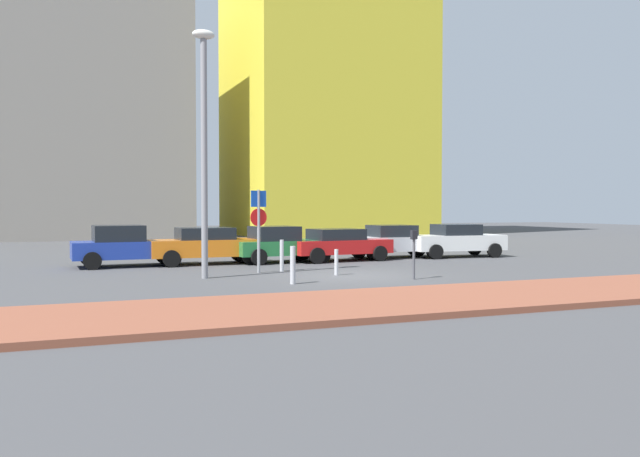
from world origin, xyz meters
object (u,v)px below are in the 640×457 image
at_px(parked_car_silver, 394,241).
at_px(parked_car_white, 456,240).
at_px(traffic_bollard_near, 282,255).
at_px(parked_car_orange, 206,245).
at_px(parked_car_blue, 127,246).
at_px(traffic_bollard_far, 336,262).
at_px(street_lamp, 204,134).
at_px(parking_sign_post, 259,221).
at_px(parking_meter, 414,248).
at_px(parked_car_green, 280,244).
at_px(traffic_bollard_mid, 293,265).
at_px(parked_car_red, 338,244).

relative_size(parked_car_silver, parked_car_white, 0.97).
bearing_deg(traffic_bollard_near, parked_car_orange, 115.71).
distance_m(parked_car_blue, traffic_bollard_far, 8.42).
height_order(parked_car_blue, street_lamp, street_lamp).
xyz_separation_m(parked_car_white, parking_sign_post, (-10.19, -3.47, 1.01)).
bearing_deg(parking_meter, parked_car_white, 48.67).
bearing_deg(parked_car_green, street_lamp, -130.52).
bearing_deg(parked_car_green, parked_car_blue, 176.05).
bearing_deg(parked_car_blue, parking_sign_post, -46.61).
relative_size(parked_car_silver, traffic_bollard_far, 4.99).
distance_m(parked_car_silver, traffic_bollard_mid, 10.67).
height_order(parked_car_blue, parking_sign_post, parking_sign_post).
distance_m(parked_car_white, parking_meter, 9.57).
distance_m(parking_sign_post, traffic_bollard_near, 1.53).
distance_m(parked_car_orange, parked_car_red, 5.42).
height_order(parked_car_red, traffic_bollard_mid, parked_car_red).
bearing_deg(parked_car_white, traffic_bollard_near, -160.66).
relative_size(parking_meter, traffic_bollard_far, 1.78).
relative_size(parked_car_green, parking_meter, 2.71).
bearing_deg(parked_car_blue, traffic_bollard_far, -44.06).
relative_size(parking_sign_post, traffic_bollard_mid, 2.56).
bearing_deg(traffic_bollard_mid, parked_car_green, 74.33).
height_order(parked_car_blue, traffic_bollard_mid, parked_car_blue).
bearing_deg(parked_car_orange, parked_car_green, -5.38).
bearing_deg(parked_car_green, parked_car_orange, 174.62).
xyz_separation_m(parked_car_orange, parked_car_white, (11.12, -0.54, 0.00)).
relative_size(parked_car_orange, traffic_bollard_far, 5.26).
bearing_deg(parked_car_blue, parking_meter, -45.28).
xyz_separation_m(parked_car_orange, parking_sign_post, (0.94, -4.01, 1.02)).
bearing_deg(parked_car_white, traffic_bollard_mid, -145.66).
distance_m(parking_meter, traffic_bollard_far, 2.71).
distance_m(parked_car_white, traffic_bollard_mid, 12.35).
bearing_deg(street_lamp, parked_car_silver, 28.65).
bearing_deg(street_lamp, parking_sign_post, 26.75).
height_order(parked_car_orange, traffic_bollard_far, parked_car_orange).
bearing_deg(parked_car_blue, parked_car_silver, 0.05).
xyz_separation_m(parking_sign_post, traffic_bollard_near, (0.89, 0.21, -1.22)).
height_order(parking_meter, traffic_bollard_far, parking_meter).
bearing_deg(parking_sign_post, traffic_bollard_near, 13.17).
xyz_separation_m(parked_car_green, parked_car_white, (8.17, -0.26, 0.01)).
xyz_separation_m(parking_sign_post, traffic_bollard_mid, (-0.01, -3.50, -1.22)).
xyz_separation_m(parked_car_blue, traffic_bollard_mid, (3.90, -7.63, -0.23)).
height_order(parked_car_white, traffic_bollard_mid, parked_car_white).
bearing_deg(parked_car_silver, parked_car_green, -175.57).
relative_size(parked_car_red, traffic_bollard_far, 5.13).
height_order(parked_car_blue, parked_car_silver, parked_car_blue).
relative_size(street_lamp, traffic_bollard_mid, 7.03).
height_order(parked_car_red, traffic_bollard_near, parked_car_red).
distance_m(parked_car_red, parked_car_silver, 3.04).
height_order(parked_car_orange, parked_car_green, parked_car_green).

